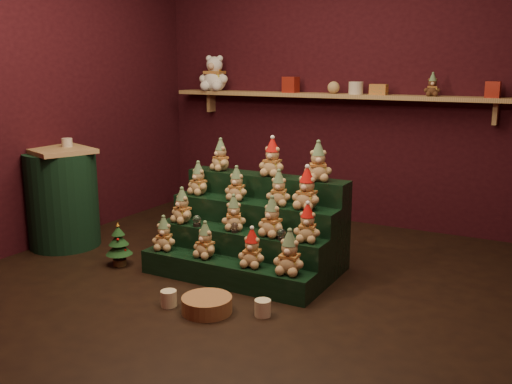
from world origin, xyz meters
The scene contains 39 objects.
ground centered at (0.00, 0.00, 0.00)m, with size 4.00×4.00×0.00m, color black.
back_wall centered at (0.00, 2.05, 1.40)m, with size 4.00×0.10×2.80m, color black.
left_wall centered at (-2.05, 0.00, 1.40)m, with size 0.10×4.00×2.80m, color black.
back_shelf centered at (0.00, 1.87, 1.29)m, with size 3.60×0.26×0.24m.
riser_tier_front centered at (-0.05, -0.13, 0.09)m, with size 1.40×0.22×0.18m, color black.
riser_tier_midfront centered at (-0.05, 0.09, 0.18)m, with size 1.40×0.22×0.36m, color black.
riser_tier_midback centered at (-0.05, 0.31, 0.27)m, with size 1.40×0.22×0.54m, color black.
riser_tier_back centered at (-0.05, 0.53, 0.36)m, with size 1.40×0.22×0.72m, color black.
teddy_0 centered at (-0.61, -0.12, 0.31)m, with size 0.19×0.17×0.26m, color tan, non-canonical shape.
teddy_1 centered at (-0.22, -0.12, 0.31)m, with size 0.19×0.17×0.27m, color tan, non-canonical shape.
teddy_2 centered at (0.18, -0.12, 0.32)m, with size 0.20×0.18×0.27m, color tan, non-canonical shape.
teddy_3 centered at (0.48, -0.13, 0.33)m, with size 0.22×0.20×0.31m, color tan, non-canonical shape.
teddy_4 centered at (-0.57, 0.07, 0.50)m, with size 0.20×0.18×0.28m, color tan, non-canonical shape.
teddy_5 centered at (-0.10, 0.10, 0.49)m, with size 0.19×0.17×0.26m, color tan, non-canonical shape.
teddy_6 centered at (0.23, 0.09, 0.51)m, with size 0.21×0.19×0.29m, color tan, non-canonical shape.
teddy_7 centered at (0.52, 0.09, 0.50)m, with size 0.19×0.17×0.27m, color tan, non-canonical shape.
teddy_8 centered at (-0.58, 0.33, 0.67)m, with size 0.19×0.17×0.27m, color tan, non-canonical shape.
teddy_9 centered at (-0.20, 0.31, 0.67)m, with size 0.19×0.17×0.26m, color tan, non-canonical shape.
teddy_10 centered at (0.18, 0.31, 0.67)m, with size 0.19×0.17×0.27m, color tan, non-canonical shape.
teddy_11 centered at (0.41, 0.30, 0.69)m, with size 0.22×0.20×0.31m, color tan, non-canonical shape.
teddy_12 centered at (-0.49, 0.53, 0.85)m, with size 0.19×0.17×0.26m, color tan, non-canonical shape.
teddy_13 centered at (0.02, 0.51, 0.87)m, with size 0.21×0.19×0.30m, color tan, non-canonical shape.
teddy_14 centered at (0.41, 0.51, 0.87)m, with size 0.21×0.19×0.30m, color tan, non-canonical shape.
snow_globe_a centered at (-0.40, 0.03, 0.41)m, with size 0.07×0.07×0.09m.
snow_globe_b centered at (-0.06, 0.03, 0.40)m, with size 0.06×0.06×0.08m.
snow_globe_c centered at (0.34, 0.03, 0.40)m, with size 0.06×0.06×0.08m.
side_table centered at (-1.81, -0.03, 0.44)m, with size 0.71×0.65×0.89m.
table_ornament centered at (-1.81, 0.07, 0.93)m, with size 0.09×0.09×0.07m, color beige.
mini_christmas_tree centered at (-1.02, -0.20, 0.18)m, with size 0.22×0.22×0.37m.
mug_left centered at (-0.17, -0.65, 0.05)m, with size 0.11×0.11×0.11m, color beige.
mug_right centered at (0.46, -0.48, 0.05)m, with size 0.11×0.11×0.11m, color beige.
wicker_basket centered at (0.11, -0.61, 0.05)m, with size 0.34×0.34×0.10m, color #91603A.
white_bear centered at (-1.38, 1.84, 1.56)m, with size 0.34×0.31×0.48m, color white, non-canonical shape.
brown_bear centered at (0.96, 1.84, 1.42)m, with size 0.15×0.13×0.20m, color #51301B, non-canonical shape.
gift_tin_red_a centered at (-0.46, 1.85, 1.40)m, with size 0.14×0.14×0.16m, color maroon.
gift_tin_cream centered at (0.23, 1.85, 1.38)m, with size 0.14×0.14×0.12m, color beige.
gift_tin_red_b centered at (1.47, 1.85, 1.39)m, with size 0.12×0.12×0.14m, color maroon.
shelf_plush_ball centered at (0.00, 1.85, 1.38)m, with size 0.12×0.12×0.12m, color tan.
scarf_gift_box centered at (0.46, 1.85, 1.37)m, with size 0.16×0.10×0.10m, color orange.
Camera 1 is at (2.08, -3.52, 1.60)m, focal length 40.00 mm.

